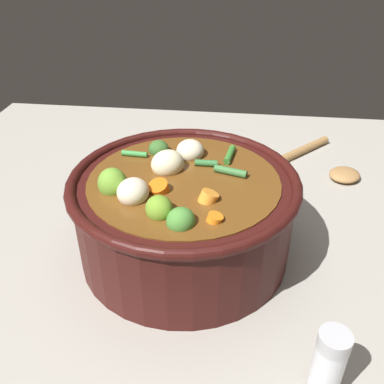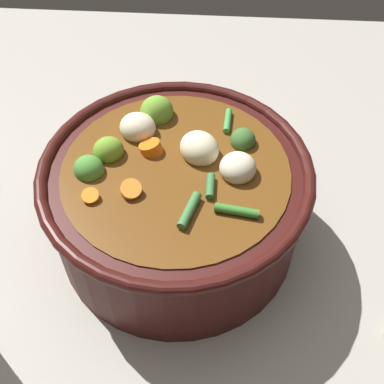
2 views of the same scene
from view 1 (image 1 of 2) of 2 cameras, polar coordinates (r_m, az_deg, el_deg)
The scene contains 4 objects.
ground_plane at distance 0.65m, azimuth -0.98°, elevation -7.81°, with size 1.10×1.10×0.00m, color #9E998E.
cooking_pot at distance 0.61m, azimuth -1.10°, elevation -2.83°, with size 0.32×0.32×0.15m.
wooden_spoon at distance 0.89m, azimuth 16.96°, elevation 3.65°, with size 0.20×0.20×0.02m.
salt_shaker at distance 0.48m, azimuth 17.85°, elevation -21.49°, with size 0.03×0.03×0.09m.
Camera 1 is at (-0.07, 0.49, 0.42)m, focal length 39.47 mm.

